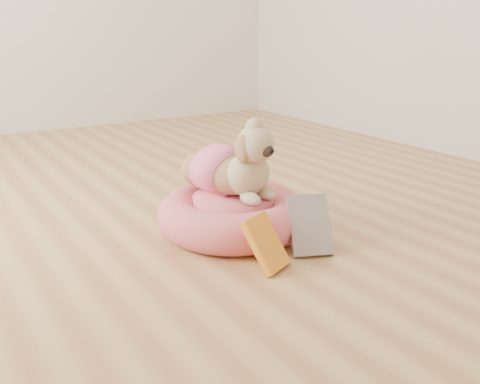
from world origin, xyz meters
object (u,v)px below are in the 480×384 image
book_yellow (266,243)px  book_white (310,225)px  dog (232,154)px  pet_bed (233,215)px

book_yellow → book_white: (0.22, 0.03, 0.01)m
dog → book_yellow: dog is taller
pet_bed → book_white: (0.14, -0.30, 0.03)m
pet_bed → book_white: size_ratio=2.63×
pet_bed → book_yellow: (-0.08, -0.33, 0.02)m
book_yellow → dog: bearing=52.1°
dog → book_white: (0.13, -0.32, -0.21)m
dog → book_yellow: bearing=-115.1°
book_white → pet_bed: bearing=137.6°
dog → book_white: 0.41m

